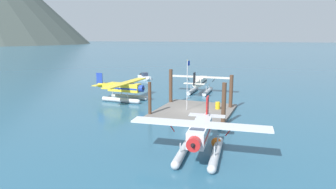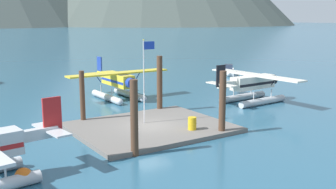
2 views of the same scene
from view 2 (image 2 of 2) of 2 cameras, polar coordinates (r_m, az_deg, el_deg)
ground_plane at (r=28.98m, az=-2.50°, el=-4.95°), size 1200.00×1200.00×0.00m
dock_platform at (r=28.94m, az=-2.50°, el=-4.66°), size 10.56×8.83×0.30m
piling_near_left at (r=23.04m, az=-4.81°, el=-3.37°), size 0.45×0.45×4.46m
piling_near_right at (r=27.35m, az=7.71°, el=-1.25°), size 0.46×0.46×4.40m
piling_far_left at (r=30.76m, az=-12.03°, el=-0.41°), size 0.38×0.38×4.02m
piling_far_right at (r=33.85m, az=-1.20°, el=1.48°), size 0.48×0.48×4.77m
flagpole at (r=28.92m, az=-3.23°, el=3.27°), size 0.95×0.10×6.08m
fuel_drum at (r=27.72m, az=3.44°, el=-4.11°), size 0.62×0.62×0.88m
mooring_buoy at (r=20.78m, az=-19.79°, el=-10.84°), size 0.83×0.83×0.83m
seaplane_yellow_bow_right at (r=39.74m, az=-7.11°, el=1.60°), size 10.41×7.98×3.84m
seaplane_cream_stbd_fwd at (r=38.61m, az=11.94°, el=1.18°), size 7.98×10.46×3.84m
boat_white_open_east at (r=57.44m, az=8.55°, el=3.28°), size 3.93×4.12×1.50m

